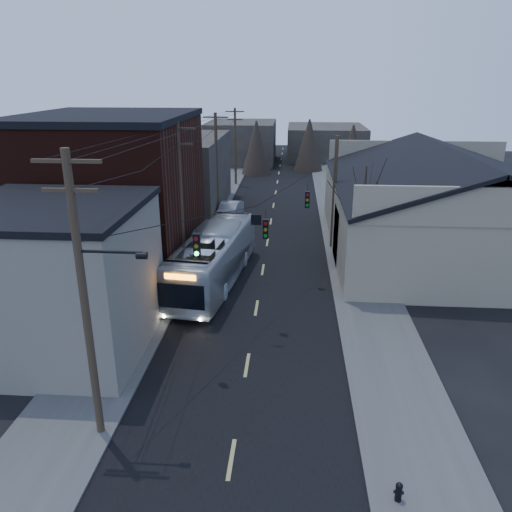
# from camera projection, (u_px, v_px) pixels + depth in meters

# --- Properties ---
(ground) EXTENTS (160.00, 160.00, 0.00)m
(ground) POSITION_uv_depth(u_px,v_px,m) (224.00, 506.00, 15.42)
(ground) COLOR black
(ground) RESTS_ON ground
(road_surface) EXTENTS (9.00, 110.00, 0.02)m
(road_surface) POSITION_uv_depth(u_px,v_px,m) (270.00, 228.00, 43.54)
(road_surface) COLOR black
(road_surface) RESTS_ON ground
(sidewalk_left) EXTENTS (4.00, 110.00, 0.12)m
(sidewalk_left) POSITION_uv_depth(u_px,v_px,m) (196.00, 226.00, 43.98)
(sidewalk_left) COLOR #474744
(sidewalk_left) RESTS_ON ground
(sidewalk_right) EXTENTS (4.00, 110.00, 0.12)m
(sidewalk_right) POSITION_uv_depth(u_px,v_px,m) (345.00, 229.00, 43.08)
(sidewalk_right) COLOR #474744
(sidewalk_right) RESTS_ON ground
(building_clapboard) EXTENTS (8.00, 8.00, 7.00)m
(building_clapboard) POSITION_uv_depth(u_px,v_px,m) (57.00, 281.00, 23.29)
(building_clapboard) COLOR slate
(building_clapboard) RESTS_ON ground
(building_brick) EXTENTS (10.00, 12.00, 10.00)m
(building_brick) POSITION_uv_depth(u_px,v_px,m) (113.00, 196.00, 33.16)
(building_brick) COLOR black
(building_brick) RESTS_ON ground
(building_left_far) EXTENTS (9.00, 14.00, 7.00)m
(building_left_far) POSITION_uv_depth(u_px,v_px,m) (176.00, 174.00, 48.63)
(building_left_far) COLOR #312D27
(building_left_far) RESTS_ON ground
(warehouse) EXTENTS (16.16, 20.60, 7.73)m
(warehouse) POSITION_uv_depth(u_px,v_px,m) (441.00, 216.00, 37.04)
(warehouse) COLOR gray
(warehouse) RESTS_ON ground
(building_far_left) EXTENTS (10.00, 12.00, 6.00)m
(building_far_left) POSITION_uv_depth(u_px,v_px,m) (242.00, 142.00, 75.75)
(building_far_left) COLOR #312D27
(building_far_left) RESTS_ON ground
(building_far_right) EXTENTS (12.00, 14.00, 5.00)m
(building_far_right) POSITION_uv_depth(u_px,v_px,m) (326.00, 142.00, 79.71)
(building_far_right) COLOR #312D27
(building_far_right) RESTS_ON ground
(bare_tree) EXTENTS (0.40, 0.40, 7.20)m
(bare_tree) POSITION_uv_depth(u_px,v_px,m) (362.00, 221.00, 32.49)
(bare_tree) COLOR black
(bare_tree) RESTS_ON ground
(utility_lines) EXTENTS (11.24, 45.28, 10.50)m
(utility_lines) POSITION_uv_depth(u_px,v_px,m) (224.00, 185.00, 36.58)
(utility_lines) COLOR #382B1E
(utility_lines) RESTS_ON ground
(bus) EXTENTS (4.35, 12.63, 3.45)m
(bus) POSITION_uv_depth(u_px,v_px,m) (213.00, 258.00, 31.44)
(bus) COLOR #B5BCC2
(bus) RESTS_ON ground
(parked_car) EXTENTS (2.30, 4.96, 1.57)m
(parked_car) POSITION_uv_depth(u_px,v_px,m) (229.00, 211.00, 45.99)
(parked_car) COLOR #A4A6AC
(parked_car) RESTS_ON ground
(fire_hydrant) EXTENTS (0.32, 0.23, 0.67)m
(fire_hydrant) POSITION_uv_depth(u_px,v_px,m) (399.00, 491.00, 15.38)
(fire_hydrant) COLOR black
(fire_hydrant) RESTS_ON sidewalk_right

